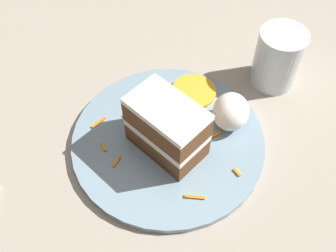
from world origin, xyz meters
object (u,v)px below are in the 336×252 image
Objects in this scene: plate at (168,141)px; cake_slice at (167,128)px; orange_garnish at (194,91)px; drinking_glass at (277,61)px; cream_dollop at (231,112)px.

plate is 2.30× the size of cake_slice.
cake_slice is 0.12m from orange_garnish.
plate is 0.10m from orange_garnish.
drinking_glass is (0.17, -0.14, -0.01)m from cake_slice.
drinking_glass is at bearing -27.56° from cream_dollop.
cream_dollop is 0.08m from orange_garnish.
plate is at bearing 138.54° from drinking_glass.
plate is at bearing 167.23° from orange_garnish.
orange_garnish is at bearing 20.75° from cake_slice.
orange_garnish is at bearing 51.89° from cream_dollop.
cream_dollop is 0.61× the size of drinking_glass.
plate is 3.97× the size of orange_garnish.
cream_dollop is 0.13m from drinking_glass.
plate is at bearing 119.62° from cream_dollop.
orange_garnish is 0.73× the size of drinking_glass.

